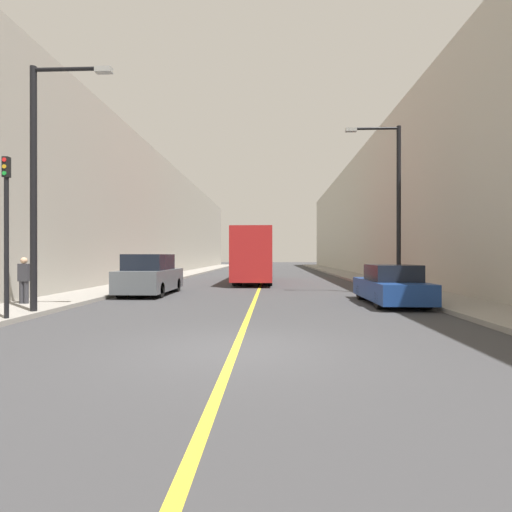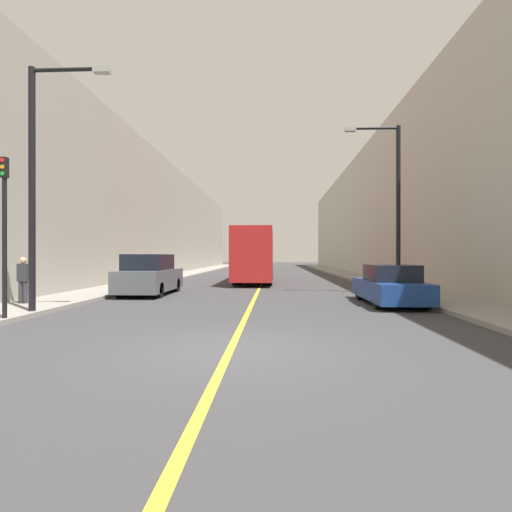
# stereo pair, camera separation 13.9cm
# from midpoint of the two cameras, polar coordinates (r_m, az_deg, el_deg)

# --- Properties ---
(ground_plane) EXTENTS (200.00, 200.00, 0.00)m
(ground_plane) POSITION_cam_midpoint_polar(r_m,az_deg,el_deg) (8.02, -3.52, -13.22)
(ground_plane) COLOR #38383A
(sidewalk_left) EXTENTS (2.60, 72.00, 0.15)m
(sidewalk_left) POSITION_cam_midpoint_polar(r_m,az_deg,el_deg) (38.71, -10.06, -2.53)
(sidewalk_left) COLOR gray
(sidewalk_left) RESTS_ON ground
(sidewalk_right) EXTENTS (2.60, 72.00, 0.15)m
(sidewalk_right) POSITION_cam_midpoint_polar(r_m,az_deg,el_deg) (38.39, 12.49, -2.55)
(sidewalk_right) COLOR gray
(sidewalk_right) RESTS_ON ground
(building_row_left) EXTENTS (4.00, 72.00, 10.49)m
(building_row_left) POSITION_cam_midpoint_polar(r_m,az_deg,el_deg) (39.66, -14.74, 5.01)
(building_row_left) COLOR gray
(building_row_left) RESTS_ON ground
(building_row_right) EXTENTS (4.00, 72.00, 11.64)m
(building_row_right) POSITION_cam_midpoint_polar(r_m,az_deg,el_deg) (39.27, 17.27, 5.90)
(building_row_right) COLOR #B7B2A3
(building_row_right) RESTS_ON ground
(road_center_line) EXTENTS (0.16, 72.00, 0.01)m
(road_center_line) POSITION_cam_midpoint_polar(r_m,az_deg,el_deg) (37.81, 1.17, -2.69)
(road_center_line) COLOR gold
(road_center_line) RESTS_ON ground
(bus) EXTENTS (2.42, 10.39, 3.53)m
(bus) POSITION_cam_midpoint_polar(r_m,az_deg,el_deg) (27.35, -0.33, 0.17)
(bus) COLOR #AD1E1E
(bus) RESTS_ON ground
(parked_suv_left) EXTENTS (1.98, 4.85, 1.90)m
(parked_suv_left) POSITION_cam_midpoint_polar(r_m,az_deg,el_deg) (19.40, -15.07, -2.77)
(parked_suv_left) COLOR #51565B
(parked_suv_left) RESTS_ON ground
(car_right_near) EXTENTS (1.85, 4.74, 1.50)m
(car_right_near) POSITION_cam_midpoint_polar(r_m,az_deg,el_deg) (15.92, 18.47, -4.12)
(car_right_near) COLOR navy
(car_right_near) RESTS_ON ground
(street_lamp_left) EXTENTS (2.53, 0.24, 7.44)m
(street_lamp_left) POSITION_cam_midpoint_polar(r_m,az_deg,el_deg) (14.04, -28.67, 10.53)
(street_lamp_left) COLOR black
(street_lamp_left) RESTS_ON sidewalk_left
(street_lamp_right) EXTENTS (2.53, 0.24, 7.65)m
(street_lamp_right) POSITION_cam_midpoint_polar(r_m,az_deg,el_deg) (19.58, 18.92, 7.88)
(street_lamp_right) COLOR black
(street_lamp_right) RESTS_ON sidewalk_right
(traffic_light) EXTENTS (0.16, 0.18, 4.35)m
(traffic_light) POSITION_cam_midpoint_polar(r_m,az_deg,el_deg) (12.72, -32.34, 3.08)
(traffic_light) COLOR black
(traffic_light) RESTS_ON sidewalk_left
(pedestrian) EXTENTS (0.36, 0.23, 1.63)m
(pedestrian) POSITION_cam_midpoint_polar(r_m,az_deg,el_deg) (16.30, -30.44, -2.91)
(pedestrian) COLOR #2D2D33
(pedestrian) RESTS_ON sidewalk_left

